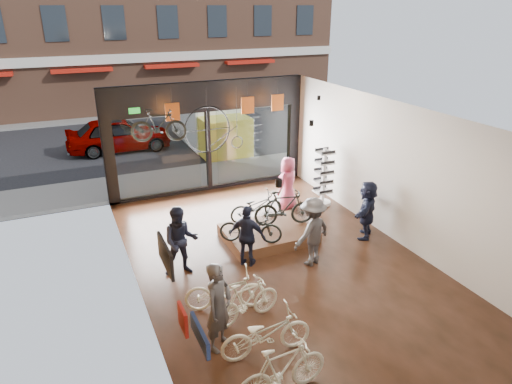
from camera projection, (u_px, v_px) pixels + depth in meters
ground_plane at (287, 271)px, 11.31m from camera, size 7.00×12.00×0.04m
ceiling at (292, 119)px, 9.85m from camera, size 7.00×12.00×0.04m
wall_left at (136, 228)px, 9.27m from camera, size 0.04×12.00×3.80m
wall_right at (409, 179)px, 11.90m from camera, size 0.04×12.00×3.80m
storefront at (208, 137)px, 15.66m from camera, size 7.00×0.26×3.80m
exit_sign at (134, 111)px, 14.22m from camera, size 0.35×0.06×0.18m
street_road at (156, 130)px, 24.00m from camera, size 30.00×18.00×0.02m
sidewalk_near at (200, 176)px, 17.37m from camera, size 30.00×2.40×0.12m
sidewalk_far at (141, 114)px, 27.36m from camera, size 30.00×2.00×0.12m
street_car at (119, 134)px, 20.33m from camera, size 4.50×1.81×1.53m
box_truck at (211, 120)px, 20.79m from camera, size 2.14×6.42×2.53m
floor_bike_1 at (282, 371)px, 7.51m from camera, size 1.75×0.61×1.04m
floor_bike_2 at (266, 333)px, 8.44m from camera, size 1.80×0.75×0.93m
floor_bike_3 at (246, 301)px, 9.35m from camera, size 1.61×0.68×0.94m
floor_bike_4 at (226, 290)px, 9.73m from camera, size 1.85×1.08×0.92m
display_platform at (268, 234)px, 12.79m from camera, size 2.40×1.80×0.30m
display_bike_left at (251, 227)px, 11.89m from camera, size 1.71×1.32×0.86m
display_bike_mid at (284, 208)px, 12.80m from camera, size 1.79×0.88×1.04m
display_bike_right at (256, 207)px, 13.13m from camera, size 1.62×0.58×0.85m
customer_0 at (219, 307)px, 8.46m from camera, size 0.79×0.75×1.82m
customer_1 at (181, 241)px, 10.88m from camera, size 0.97×0.83×1.75m
customer_2 at (248, 236)px, 11.28m from camera, size 0.95×0.93×1.61m
customer_3 at (312, 232)px, 11.30m from camera, size 1.31×1.00×1.79m
customer_4 at (288, 183)px, 14.49m from camera, size 1.00×0.89×1.71m
customer_5 at (367, 209)px, 12.67m from camera, size 1.43×1.47×1.68m
sunglasses_rack at (324, 177)px, 14.73m from camera, size 0.65×0.57×1.90m
wall_merch at (193, 364)px, 6.58m from camera, size 0.40×2.40×2.60m
penny_farthing at (217, 130)px, 14.14m from camera, size 1.85×0.06×1.48m
hung_bike at (159, 125)px, 12.99m from camera, size 1.64×0.89×0.95m
jersey_left at (173, 112)px, 14.04m from camera, size 0.45×0.03×0.55m
jersey_mid at (248, 105)px, 14.98m from camera, size 0.45×0.03×0.55m
jersey_right at (277, 103)px, 15.39m from camera, size 0.45×0.03×0.55m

